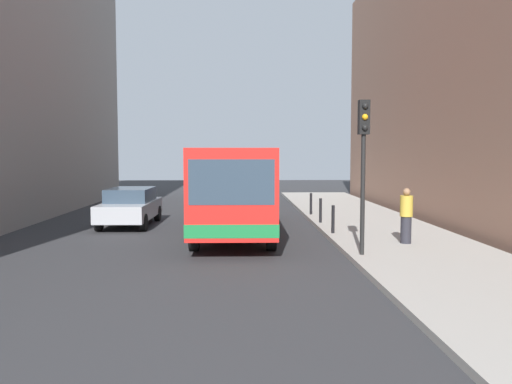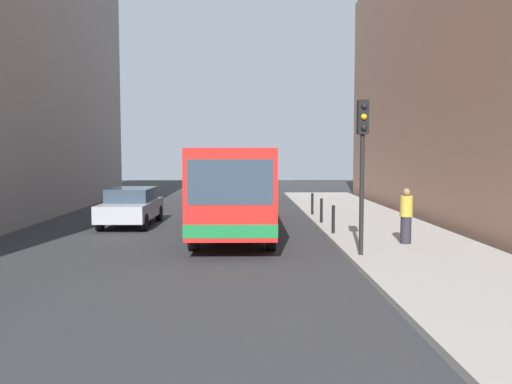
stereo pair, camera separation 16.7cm
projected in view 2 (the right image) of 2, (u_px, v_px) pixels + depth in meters
ground_plane at (231, 245)px, 16.48m from camera, size 80.00×80.00×0.00m
sidewalk at (401, 241)px, 16.60m from camera, size 4.40×40.00×0.15m
bus at (235, 184)px, 19.36m from camera, size 2.59×11.03×3.00m
car_beside_bus at (132, 206)px, 20.85m from camera, size 1.92×4.43×1.48m
car_behind_bus at (242, 189)px, 30.34m from camera, size 1.92×4.43×1.48m
traffic_light at (362, 148)px, 13.83m from camera, size 0.28×0.33×4.10m
bollard_near at (333, 219)px, 17.80m from camera, size 0.11×0.11×0.95m
bollard_mid at (321, 211)px, 20.54m from camera, size 0.11×0.11×0.95m
bollard_far at (312, 204)px, 23.28m from camera, size 0.11×0.11×0.95m
pedestrian_near_signal at (406, 216)px, 15.74m from camera, size 0.38×0.38×1.66m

